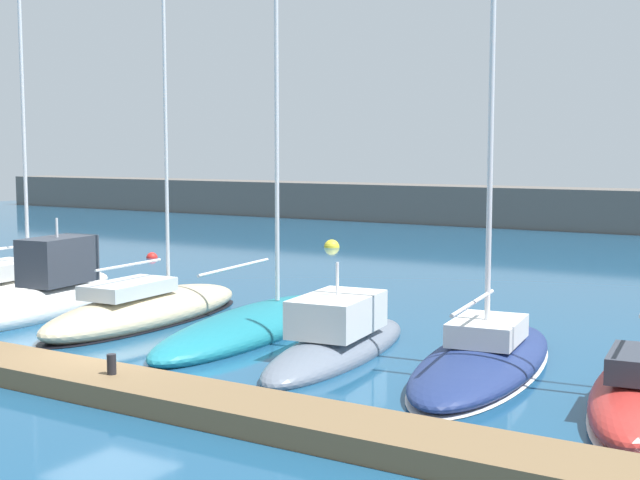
{
  "coord_description": "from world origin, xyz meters",
  "views": [
    {
      "loc": [
        15.03,
        -14.69,
        5.25
      ],
      "look_at": [
        2.32,
        5.84,
        2.75
      ],
      "focal_mm": 48.83,
      "sensor_mm": 36.0,
      "label": 1
    }
  ],
  "objects_px": {
    "sailboat_ivory_second": "(8,292)",
    "sailboat_teal_fifth": "(255,324)",
    "motorboat_white_third": "(48,295)",
    "mooring_buoy_yellow": "(332,247)",
    "motorboat_slate_sixth": "(339,341)",
    "dock_bollard": "(112,364)",
    "sailboat_navy_seventh": "(484,357)",
    "mooring_buoy_red": "(152,258)",
    "sailboat_sand_fourth": "(146,309)"
  },
  "relations": [
    {
      "from": "motorboat_white_third",
      "to": "mooring_buoy_red",
      "type": "height_order",
      "value": "motorboat_white_third"
    },
    {
      "from": "sailboat_ivory_second",
      "to": "sailboat_navy_seventh",
      "type": "bearing_deg",
      "value": -96.66
    },
    {
      "from": "motorboat_white_third",
      "to": "dock_bollard",
      "type": "bearing_deg",
      "value": -130.92
    },
    {
      "from": "mooring_buoy_yellow",
      "to": "dock_bollard",
      "type": "bearing_deg",
      "value": -68.37
    },
    {
      "from": "motorboat_white_third",
      "to": "sailboat_sand_fourth",
      "type": "bearing_deg",
      "value": -82.88
    },
    {
      "from": "sailboat_ivory_second",
      "to": "dock_bollard",
      "type": "bearing_deg",
      "value": -124.81
    },
    {
      "from": "sailboat_navy_seventh",
      "to": "dock_bollard",
      "type": "distance_m",
      "value": 8.7
    },
    {
      "from": "motorboat_slate_sixth",
      "to": "sailboat_teal_fifth",
      "type": "bearing_deg",
      "value": 64.65
    },
    {
      "from": "dock_bollard",
      "to": "mooring_buoy_red",
      "type": "bearing_deg",
      "value": 130.67
    },
    {
      "from": "motorboat_white_third",
      "to": "mooring_buoy_yellow",
      "type": "distance_m",
      "value": 21.58
    },
    {
      "from": "motorboat_white_third",
      "to": "mooring_buoy_yellow",
      "type": "bearing_deg",
      "value": -1.22
    },
    {
      "from": "sailboat_teal_fifth",
      "to": "mooring_buoy_red",
      "type": "relative_size",
      "value": 27.85
    },
    {
      "from": "mooring_buoy_red",
      "to": "sailboat_teal_fifth",
      "type": "bearing_deg",
      "value": -38.18
    },
    {
      "from": "sailboat_teal_fifth",
      "to": "sailboat_navy_seventh",
      "type": "xyz_separation_m",
      "value": [
        7.29,
        -0.69,
        0.09
      ]
    },
    {
      "from": "sailboat_teal_fifth",
      "to": "motorboat_slate_sixth",
      "type": "distance_m",
      "value": 3.71
    },
    {
      "from": "mooring_buoy_red",
      "to": "dock_bollard",
      "type": "distance_m",
      "value": 24.23
    },
    {
      "from": "motorboat_white_third",
      "to": "sailboat_navy_seventh",
      "type": "relative_size",
      "value": 0.57
    },
    {
      "from": "sailboat_sand_fourth",
      "to": "sailboat_teal_fifth",
      "type": "bearing_deg",
      "value": -85.59
    },
    {
      "from": "motorboat_slate_sixth",
      "to": "sailboat_ivory_second",
      "type": "bearing_deg",
      "value": 79.08
    },
    {
      "from": "sailboat_sand_fourth",
      "to": "mooring_buoy_red",
      "type": "relative_size",
      "value": 31.17
    },
    {
      "from": "sailboat_ivory_second",
      "to": "sailboat_teal_fifth",
      "type": "bearing_deg",
      "value": -94.02
    },
    {
      "from": "sailboat_sand_fourth",
      "to": "mooring_buoy_red",
      "type": "height_order",
      "value": "sailboat_sand_fourth"
    },
    {
      "from": "sailboat_sand_fourth",
      "to": "mooring_buoy_yellow",
      "type": "relative_size",
      "value": 20.42
    },
    {
      "from": "sailboat_ivory_second",
      "to": "dock_bollard",
      "type": "relative_size",
      "value": 40.71
    },
    {
      "from": "sailboat_teal_fifth",
      "to": "dock_bollard",
      "type": "relative_size",
      "value": 35.1
    },
    {
      "from": "sailboat_sand_fourth",
      "to": "sailboat_navy_seventh",
      "type": "height_order",
      "value": "sailboat_sand_fourth"
    },
    {
      "from": "mooring_buoy_yellow",
      "to": "dock_bollard",
      "type": "distance_m",
      "value": 29.07
    },
    {
      "from": "motorboat_white_third",
      "to": "sailboat_teal_fifth",
      "type": "bearing_deg",
      "value": -86.28
    },
    {
      "from": "motorboat_slate_sixth",
      "to": "mooring_buoy_red",
      "type": "distance_m",
      "value": 21.98
    },
    {
      "from": "sailboat_sand_fourth",
      "to": "dock_bollard",
      "type": "bearing_deg",
      "value": -145.53
    },
    {
      "from": "motorboat_white_third",
      "to": "mooring_buoy_yellow",
      "type": "height_order",
      "value": "motorboat_white_third"
    },
    {
      "from": "sailboat_ivory_second",
      "to": "sailboat_teal_fifth",
      "type": "relative_size",
      "value": 1.16
    },
    {
      "from": "sailboat_navy_seventh",
      "to": "mooring_buoy_yellow",
      "type": "relative_size",
      "value": 15.55
    },
    {
      "from": "sailboat_sand_fourth",
      "to": "mooring_buoy_red",
      "type": "distance_m",
      "value": 16.06
    },
    {
      "from": "sailboat_navy_seventh",
      "to": "sailboat_teal_fifth",
      "type": "bearing_deg",
      "value": 77.38
    },
    {
      "from": "sailboat_ivory_second",
      "to": "mooring_buoy_yellow",
      "type": "bearing_deg",
      "value": -8.34
    },
    {
      "from": "motorboat_slate_sixth",
      "to": "mooring_buoy_red",
      "type": "bearing_deg",
      "value": 48.12
    },
    {
      "from": "sailboat_teal_fifth",
      "to": "sailboat_navy_seventh",
      "type": "bearing_deg",
      "value": -102.32
    },
    {
      "from": "motorboat_white_third",
      "to": "sailboat_ivory_second",
      "type": "bearing_deg",
      "value": 63.52
    },
    {
      "from": "motorboat_white_third",
      "to": "mooring_buoy_yellow",
      "type": "relative_size",
      "value": 8.8
    },
    {
      "from": "sailboat_navy_seventh",
      "to": "sailboat_ivory_second",
      "type": "bearing_deg",
      "value": 81.2
    },
    {
      "from": "sailboat_navy_seventh",
      "to": "mooring_buoy_red",
      "type": "distance_m",
      "value": 24.92
    },
    {
      "from": "motorboat_slate_sixth",
      "to": "mooring_buoy_red",
      "type": "xyz_separation_m",
      "value": [
        -18.03,
        12.57,
        -0.34
      ]
    },
    {
      "from": "sailboat_sand_fourth",
      "to": "motorboat_slate_sixth",
      "type": "height_order",
      "value": "sailboat_sand_fourth"
    },
    {
      "from": "sailboat_ivory_second",
      "to": "sailboat_sand_fourth",
      "type": "distance_m",
      "value": 6.83
    },
    {
      "from": "motorboat_white_third",
      "to": "dock_bollard",
      "type": "height_order",
      "value": "motorboat_white_third"
    },
    {
      "from": "sailboat_ivory_second",
      "to": "motorboat_white_third",
      "type": "relative_size",
      "value": 2.4
    },
    {
      "from": "sailboat_sand_fourth",
      "to": "mooring_buoy_yellow",
      "type": "distance_m",
      "value": 21.35
    },
    {
      "from": "sailboat_navy_seventh",
      "to": "mooring_buoy_yellow",
      "type": "bearing_deg",
      "value": 31.64
    },
    {
      "from": "sailboat_navy_seventh",
      "to": "mooring_buoy_red",
      "type": "bearing_deg",
      "value": 53.74
    }
  ]
}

